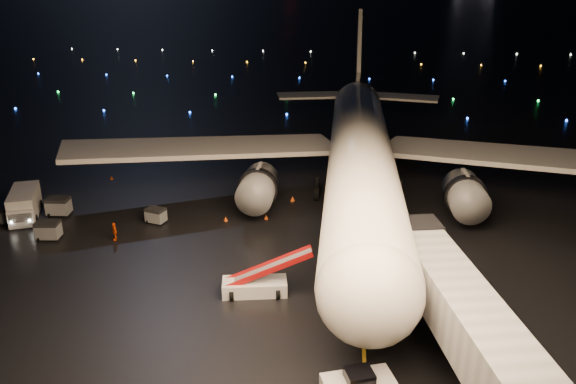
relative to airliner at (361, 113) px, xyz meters
name	(u,v)px	position (x,y,z in m)	size (l,w,h in m)	color
ground	(326,19)	(-12.20, 274.60, -9.03)	(2000.00, 2000.00, 0.00)	black
lane_centre	(358,232)	(-0.20, -10.40, -9.02)	(0.25, 80.00, 0.02)	gold
airliner	(361,113)	(0.00, 0.00, 0.00)	(63.73, 60.54, 18.06)	white
belt_loader	(254,273)	(-8.22, -21.97, -7.31)	(7.10, 1.94, 3.44)	silver
service_truck	(25,203)	(-33.17, -9.62, -7.64)	(2.38, 7.52, 2.77)	silver
crew_c	(115,231)	(-22.24, -14.09, -8.15)	(1.03, 0.43, 1.76)	#F74C07
safety_cone_0	(266,217)	(-9.19, -8.07, -8.79)	(0.42, 0.42, 0.48)	#ED5311
safety_cone_1	(293,198)	(-7.00, -3.03, -8.75)	(0.49, 0.49, 0.56)	#ED5311
safety_cone_2	(226,219)	(-13.08, -8.92, -8.79)	(0.41, 0.41, 0.47)	#ED5311
safety_cone_3	(111,177)	(-28.95, 1.76, -8.79)	(0.42, 0.42, 0.47)	#ED5311
taxiway_lights	(301,73)	(-12.20, 80.60, -8.85)	(164.00, 92.00, 0.36)	black
baggage_cart_0	(156,216)	(-19.73, -9.98, -8.27)	(1.78, 1.25, 1.51)	gray
baggage_cart_1	(59,206)	(-30.02, -9.03, -8.11)	(2.17, 1.52, 1.84)	gray
baggage_cart_2	(48,230)	(-28.34, -14.45, -8.16)	(2.03, 1.42, 1.73)	gray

